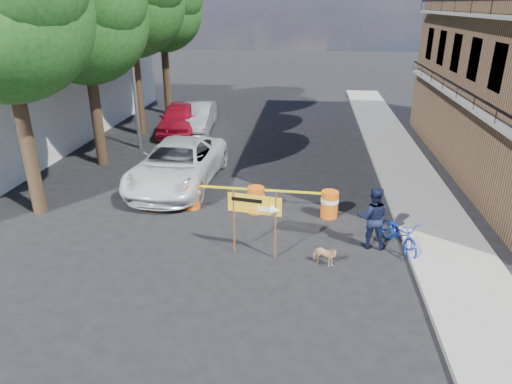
% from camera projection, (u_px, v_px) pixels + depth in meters
% --- Properties ---
extents(ground, '(120.00, 120.00, 0.00)m').
position_uv_depth(ground, '(228.00, 253.00, 12.91)').
color(ground, black).
rests_on(ground, ground).
extents(sidewalk_east, '(2.40, 40.00, 0.15)m').
position_uv_depth(sidewalk_east, '(412.00, 183.00, 17.72)').
color(sidewalk_east, gray).
rests_on(sidewalk_east, ground).
extents(white_building, '(8.00, 22.00, 6.00)m').
position_uv_depth(white_building, '(0.00, 81.00, 22.32)').
color(white_building, silver).
rests_on(white_building, ground).
extents(tree_near, '(5.46, 5.20, 9.15)m').
position_uv_depth(tree_near, '(3.00, 10.00, 13.03)').
color(tree_near, '#332316').
rests_on(tree_near, ground).
extents(tree_mid_a, '(5.25, 5.00, 8.68)m').
position_uv_depth(tree_mid_a, '(85.00, 18.00, 17.75)').
color(tree_mid_a, '#332316').
rests_on(tree_mid_a, ground).
extents(tree_far, '(5.04, 4.80, 8.84)m').
position_uv_depth(tree_far, '(162.00, 9.00, 26.84)').
color(tree_far, '#332316').
rests_on(tree_far, ground).
extents(streetlamp, '(1.25, 0.18, 8.00)m').
position_uv_depth(streetlamp, '(132.00, 55.00, 20.58)').
color(streetlamp, gray).
rests_on(streetlamp, ground).
extents(barrel_far_left, '(0.58, 0.58, 0.90)m').
position_uv_depth(barrel_far_left, '(156.00, 196.00, 15.53)').
color(barrel_far_left, '#EE4A0E').
rests_on(barrel_far_left, ground).
extents(barrel_mid_left, '(0.58, 0.58, 0.90)m').
position_uv_depth(barrel_mid_left, '(192.00, 195.00, 15.60)').
color(barrel_mid_left, '#EE4A0E').
rests_on(barrel_mid_left, ground).
extents(barrel_mid_right, '(0.58, 0.58, 0.90)m').
position_uv_depth(barrel_mid_right, '(256.00, 199.00, 15.26)').
color(barrel_mid_right, '#EE4A0E').
rests_on(barrel_mid_right, ground).
extents(barrel_far_right, '(0.58, 0.58, 0.90)m').
position_uv_depth(barrel_far_right, '(330.00, 204.00, 14.92)').
color(barrel_far_right, '#EE4A0E').
rests_on(barrel_far_right, ground).
extents(detour_sign, '(1.49, 0.42, 1.93)m').
position_uv_depth(detour_sign, '(262.00, 210.00, 12.21)').
color(detour_sign, '#592D19').
rests_on(detour_sign, ground).
extents(pedestrian, '(0.94, 0.76, 1.84)m').
position_uv_depth(pedestrian, '(373.00, 218.00, 12.93)').
color(pedestrian, black).
rests_on(pedestrian, ground).
extents(bicycle, '(0.97, 1.14, 1.84)m').
position_uv_depth(bicycle, '(401.00, 220.00, 12.79)').
color(bicycle, '#1639B8').
rests_on(bicycle, ground).
extents(dog, '(0.77, 0.56, 0.59)m').
position_uv_depth(dog, '(324.00, 256.00, 12.20)').
color(dog, tan).
rests_on(dog, ground).
extents(suv_white, '(3.01, 6.12, 1.67)m').
position_uv_depth(suv_white, '(178.00, 164.00, 17.44)').
color(suv_white, silver).
rests_on(suv_white, ground).
extents(sedan_red, '(2.37, 4.96, 1.64)m').
position_uv_depth(sedan_red, '(180.00, 118.00, 24.55)').
color(sedan_red, '#A90E25').
rests_on(sedan_red, ground).
extents(sedan_silver, '(1.93, 4.68, 1.51)m').
position_uv_depth(sedan_silver, '(197.00, 117.00, 25.07)').
color(sedan_silver, '#A3A6AA').
rests_on(sedan_silver, ground).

